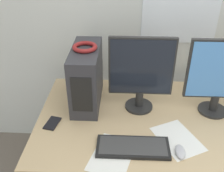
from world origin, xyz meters
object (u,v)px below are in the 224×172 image
pc_tower (87,77)px  cell_phone (52,123)px  headphones (85,47)px  keyboard (133,147)px  mouse (180,152)px  monitor_right_near (221,76)px  monitor_main (141,72)px

pc_tower → cell_phone: 0.38m
headphones → keyboard: headphones is taller
mouse → monitor_right_near: bearing=54.5°
monitor_main → cell_phone: size_ratio=3.75×
keyboard → cell_phone: bearing=159.4°
cell_phone → keyboard: bearing=-8.8°
pc_tower → headphones: (0.00, 0.00, 0.22)m
monitor_main → mouse: (0.21, -0.42, -0.26)m
monitor_main → keyboard: monitor_main is taller
cell_phone → mouse: bearing=-4.0°
pc_tower → monitor_main: monitor_main is taller
keyboard → headphones: bearing=124.6°
pc_tower → monitor_right_near: monitor_right_near is taller
monitor_right_near → keyboard: size_ratio=1.25×
monitor_main → monitor_right_near: bearing=-2.6°
headphones → monitor_main: bearing=-8.7°
pc_tower → keyboard: bearing=-55.3°
pc_tower → cell_phone: pc_tower is taller
pc_tower → keyboard: size_ratio=1.09×
monitor_main → pc_tower: bearing=171.4°
cell_phone → monitor_right_near: bearing=21.7°
keyboard → cell_phone: (-0.51, 0.19, -0.01)m
monitor_right_near → keyboard: 0.71m
monitor_right_near → cell_phone: 1.10m
monitor_main → keyboard: (-0.05, -0.40, -0.26)m
headphones → keyboard: bearing=-55.4°
pc_tower → monitor_main: 0.37m
pc_tower → keyboard: 0.58m
pc_tower → monitor_main: bearing=-8.6°
pc_tower → headphones: size_ratio=2.84×
pc_tower → monitor_right_near: (0.86, -0.08, 0.08)m
monitor_main → cell_phone: 0.65m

